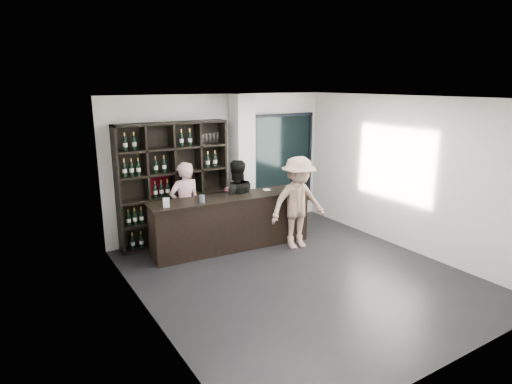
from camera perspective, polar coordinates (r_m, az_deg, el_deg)
floor at (r=7.30m, az=5.74°, el=-11.05°), size 5.00×5.50×0.01m
wine_shelf at (r=8.51m, az=-10.91°, el=1.07°), size 2.20×0.35×2.40m
structural_column at (r=9.00m, az=-1.83°, el=3.68°), size 0.40×0.40×2.90m
glass_panel at (r=9.83m, az=3.61°, el=4.28°), size 1.60×0.08×2.10m
tasting_counter at (r=8.24m, az=-3.23°, el=-4.04°), size 3.16×0.66×1.04m
taster_pink at (r=8.24m, az=-9.43°, el=-1.83°), size 0.64×0.44×1.69m
taster_black at (r=8.49m, az=-2.68°, el=-1.26°), size 0.95×0.83×1.67m
customer at (r=8.20m, az=5.61°, el=-1.46°), size 1.21×0.77×1.79m
wine_glass at (r=8.03m, az=-3.95°, el=0.11°), size 0.11×0.11×0.21m
spit_cup at (r=7.70m, az=-7.21°, el=-0.90°), size 0.13×0.13×0.13m
napkin_stack at (r=8.53m, az=1.44°, el=0.32°), size 0.12×0.12×0.02m
card_stand at (r=7.50m, az=-11.88°, el=-1.41°), size 0.12×0.09×0.16m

